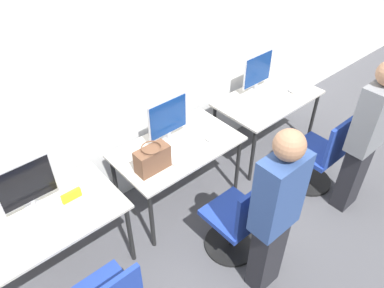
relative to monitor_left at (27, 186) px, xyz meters
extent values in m
plane|color=#4C4C51|center=(1.31, -0.48, -0.95)|extent=(20.00, 20.00, 0.00)
cube|color=silver|center=(1.31, 0.33, 0.45)|extent=(12.00, 0.05, 2.80)
cube|color=#BCB7AD|center=(0.00, -0.14, -0.25)|extent=(1.18, 0.69, 0.02)
cylinder|color=black|center=(0.54, -0.43, -0.60)|extent=(0.04, 0.04, 0.68)
cylinder|color=black|center=(0.54, 0.15, -0.60)|extent=(0.04, 0.04, 0.68)
cylinder|color=#B2B2B7|center=(0.00, 0.00, -0.23)|extent=(0.15, 0.15, 0.01)
cylinder|color=#B2B2B7|center=(0.00, 0.00, -0.19)|extent=(0.04, 0.04, 0.08)
cube|color=#B2B2B7|center=(0.00, 0.00, 0.02)|extent=(0.43, 0.01, 0.36)
cube|color=black|center=(0.00, -0.01, 0.02)|extent=(0.40, 0.01, 0.34)
cube|color=silver|center=(0.00, -0.25, -0.23)|extent=(0.41, 0.16, 0.02)
ellipsoid|color=silver|center=(0.27, -0.28, -0.22)|extent=(0.06, 0.09, 0.03)
cube|color=#BCB7AD|center=(1.31, -0.14, -0.25)|extent=(1.18, 0.69, 0.02)
cylinder|color=black|center=(0.77, -0.43, -0.60)|extent=(0.04, 0.04, 0.68)
cylinder|color=black|center=(1.85, -0.43, -0.60)|extent=(0.04, 0.04, 0.68)
cylinder|color=black|center=(0.77, 0.15, -0.60)|extent=(0.04, 0.04, 0.68)
cylinder|color=black|center=(1.85, 0.15, -0.60)|extent=(0.04, 0.04, 0.68)
cylinder|color=#B2B2B7|center=(1.31, -0.01, -0.23)|extent=(0.15, 0.15, 0.01)
cylinder|color=#B2B2B7|center=(1.31, -0.01, -0.19)|extent=(0.04, 0.04, 0.08)
cube|color=#B2B2B7|center=(1.31, -0.01, 0.02)|extent=(0.43, 0.01, 0.36)
cube|color=navy|center=(1.31, -0.02, 0.02)|extent=(0.40, 0.01, 0.34)
cube|color=silver|center=(1.31, -0.27, -0.23)|extent=(0.41, 0.16, 0.02)
ellipsoid|color=silver|center=(1.59, -0.27, -0.22)|extent=(0.06, 0.09, 0.03)
cylinder|color=black|center=(1.30, -0.90, -0.93)|extent=(0.48, 0.48, 0.03)
cylinder|color=black|center=(1.30, -0.90, -0.73)|extent=(0.04, 0.04, 0.38)
cube|color=navy|center=(1.30, -0.90, -0.51)|extent=(0.44, 0.44, 0.05)
cube|color=navy|center=(1.30, -1.10, -0.27)|extent=(0.40, 0.04, 0.44)
cube|color=#232328|center=(1.24, -1.32, -0.58)|extent=(0.25, 0.16, 0.73)
cube|color=navy|center=(1.24, -1.32, 0.11)|extent=(0.36, 0.20, 0.64)
sphere|color=#9E7051|center=(1.24, -1.32, 0.53)|extent=(0.21, 0.21, 0.21)
cube|color=#BCB7AD|center=(2.62, -0.14, -0.25)|extent=(1.18, 0.69, 0.02)
cylinder|color=black|center=(2.08, -0.43, -0.60)|extent=(0.04, 0.04, 0.68)
cylinder|color=black|center=(3.16, -0.43, -0.60)|extent=(0.04, 0.04, 0.68)
cylinder|color=black|center=(2.08, 0.15, -0.60)|extent=(0.04, 0.04, 0.68)
cylinder|color=black|center=(3.16, 0.15, -0.60)|extent=(0.04, 0.04, 0.68)
cylinder|color=#B2B2B7|center=(2.62, 0.05, -0.23)|extent=(0.15, 0.15, 0.01)
cylinder|color=#B2B2B7|center=(2.62, 0.05, -0.19)|extent=(0.04, 0.04, 0.08)
cube|color=#B2B2B7|center=(2.62, 0.06, 0.02)|extent=(0.43, 0.01, 0.36)
cube|color=navy|center=(2.62, 0.05, 0.02)|extent=(0.40, 0.01, 0.34)
cube|color=silver|center=(2.62, -0.27, -0.23)|extent=(0.41, 0.16, 0.02)
ellipsoid|color=silver|center=(2.90, -0.24, -0.22)|extent=(0.06, 0.09, 0.03)
cylinder|color=black|center=(2.54, -0.87, -0.93)|extent=(0.48, 0.48, 0.03)
cylinder|color=black|center=(2.54, -0.87, -0.73)|extent=(0.04, 0.04, 0.38)
cube|color=navy|center=(2.54, -0.87, -0.51)|extent=(0.44, 0.44, 0.05)
cube|color=navy|center=(2.54, -1.07, -0.27)|extent=(0.40, 0.04, 0.44)
cube|color=#232328|center=(2.55, -1.29, -0.58)|extent=(0.25, 0.16, 0.74)
cube|color=slate|center=(2.55, -1.29, 0.12)|extent=(0.36, 0.20, 0.64)
cube|color=brown|center=(0.95, -0.24, -0.13)|extent=(0.30, 0.14, 0.22)
torus|color=brown|center=(0.95, -0.24, 0.00)|extent=(0.18, 0.18, 0.01)
cube|color=yellow|center=(0.26, -0.10, -0.20)|extent=(0.16, 0.03, 0.08)
camera|label=1|loc=(-0.36, -2.26, 1.96)|focal=35.00mm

